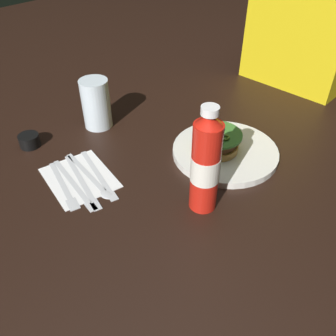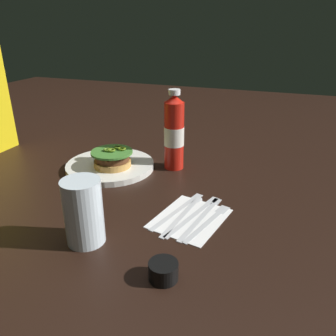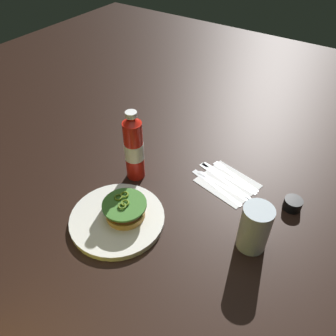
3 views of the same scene
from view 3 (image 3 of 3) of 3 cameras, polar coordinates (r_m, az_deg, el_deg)
name	(u,v)px [view 3 (image 3 of 3)]	position (r m, az deg, el deg)	size (l,w,h in m)	color
ground_plane	(173,222)	(0.91, 0.87, -9.29)	(3.00, 3.00, 0.00)	black
dinner_plate	(117,219)	(0.92, -8.69, -8.62)	(0.26, 0.26, 0.02)	silver
burger_sandwich	(125,209)	(0.90, -7.40, -7.06)	(0.12, 0.12, 0.05)	#BD8943
ketchup_bottle	(134,148)	(0.98, -5.87, 3.37)	(0.06, 0.06, 0.23)	red
water_glass	(255,228)	(0.84, 14.65, -9.91)	(0.08, 0.08, 0.13)	silver
condiment_cup	(293,204)	(1.00, 20.64, -5.79)	(0.05, 0.05, 0.03)	black
napkin	(228,183)	(1.03, 10.21, -2.54)	(0.17, 0.14, 0.00)	white
fork_utensil	(231,173)	(1.06, 10.84, -0.82)	(0.17, 0.07, 0.00)	silver
butter_knife	(225,175)	(1.05, 9.78, -1.20)	(0.20, 0.05, 0.00)	silver
steak_knife	(221,178)	(1.04, 9.17, -1.64)	(0.21, 0.07, 0.00)	silver
spoon_utensil	(215,181)	(1.03, 8.16, -2.20)	(0.20, 0.04, 0.00)	silver
table_knife	(213,184)	(1.02, 7.78, -2.77)	(0.19, 0.07, 0.00)	silver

